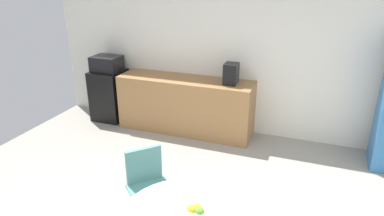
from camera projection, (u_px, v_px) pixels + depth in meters
The scene contains 8 objects.
wall_back at pixel (224, 52), 5.41m from camera, with size 6.00×0.10×2.60m, color white.
counter_block at pixel (185, 105), 5.60m from camera, with size 2.21×0.60×0.90m, color #9E7042.
mini_fridge at pixel (110, 95), 6.07m from camera, with size 0.54×0.54×0.89m, color black.
microwave at pixel (107, 64), 5.86m from camera, with size 0.48×0.38×0.26m, color black.
chair_teal at pixel (147, 179), 3.48m from camera, with size 0.59×0.59×0.83m.
fruit_bowl at pixel (194, 213), 2.59m from camera, with size 0.24×0.24×0.11m.
mug_white at pixel (232, 82), 5.10m from camera, with size 0.13×0.08×0.09m.
coffee_maker at pixel (231, 74), 5.13m from camera, with size 0.20×0.24×0.32m, color black.
Camera 1 is at (1.39, -2.20, 2.50)m, focal length 31.83 mm.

